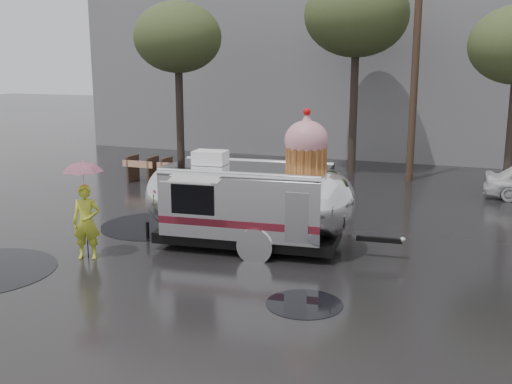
% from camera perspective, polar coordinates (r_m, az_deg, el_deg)
% --- Properties ---
extents(ground, '(120.00, 120.00, 0.00)m').
position_cam_1_polar(ground, '(11.81, -6.79, -10.39)').
color(ground, black).
rests_on(ground, ground).
extents(puddles, '(13.98, 7.82, 0.01)m').
position_cam_1_polar(puddles, '(14.74, -13.93, -5.99)').
color(puddles, black).
rests_on(puddles, ground).
extents(grey_building, '(22.00, 12.00, 13.00)m').
position_cam_1_polar(grey_building, '(34.88, 6.01, 15.47)').
color(grey_building, slate).
rests_on(grey_building, ground).
extents(utility_pole, '(1.60, 0.28, 9.00)m').
position_cam_1_polar(utility_pole, '(23.75, 14.96, 12.10)').
color(utility_pole, '#473323').
rests_on(utility_pole, ground).
extents(tree_left, '(3.64, 3.64, 6.95)m').
position_cam_1_polar(tree_left, '(25.69, -7.46, 14.32)').
color(tree_left, '#382D26').
rests_on(tree_left, ground).
extents(tree_mid, '(4.20, 4.20, 8.03)m').
position_cam_1_polar(tree_mid, '(25.20, 9.56, 16.24)').
color(tree_mid, '#382D26').
rests_on(tree_mid, ground).
extents(barricade_row, '(4.30, 0.80, 1.00)m').
position_cam_1_polar(barricade_row, '(22.67, -7.53, 2.00)').
color(barricade_row, '#473323').
rests_on(barricade_row, ground).
extents(airstream_trailer, '(6.59, 2.90, 3.56)m').
position_cam_1_polar(airstream_trailer, '(14.70, -0.42, -0.63)').
color(airstream_trailer, silver).
rests_on(airstream_trailer, ground).
extents(person_left, '(0.75, 0.63, 1.77)m').
position_cam_1_polar(person_left, '(14.53, -15.86, -2.75)').
color(person_left, gold).
rests_on(person_left, ground).
extents(umbrella_pink, '(1.15, 1.15, 2.34)m').
position_cam_1_polar(umbrella_pink, '(14.30, -16.11, 1.35)').
color(umbrella_pink, pink).
rests_on(umbrella_pink, ground).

